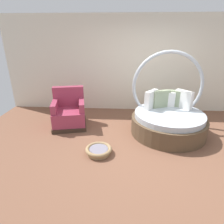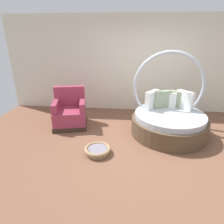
% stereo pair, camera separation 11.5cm
% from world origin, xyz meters
% --- Properties ---
extents(ground_plane, '(8.00, 8.00, 0.02)m').
position_xyz_m(ground_plane, '(0.00, 0.00, -0.01)').
color(ground_plane, brown).
extents(back_wall, '(8.00, 0.12, 2.68)m').
position_xyz_m(back_wall, '(0.00, 2.21, 1.34)').
color(back_wall, silver).
rests_on(back_wall, ground_plane).
extents(round_daybed, '(1.69, 1.69, 1.83)m').
position_xyz_m(round_daybed, '(0.51, 0.72, 0.37)').
color(round_daybed, brown).
rests_on(round_daybed, ground_plane).
extents(red_armchair, '(0.95, 0.95, 0.94)m').
position_xyz_m(red_armchair, '(-1.88, 0.91, 0.33)').
color(red_armchair, '#38281E').
rests_on(red_armchair, ground_plane).
extents(pet_basket, '(0.51, 0.51, 0.13)m').
position_xyz_m(pet_basket, '(-0.99, -0.30, 0.07)').
color(pet_basket, '#9E7F56').
rests_on(pet_basket, ground_plane).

